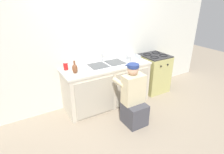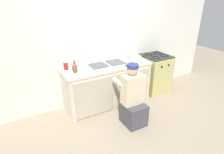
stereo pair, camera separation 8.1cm
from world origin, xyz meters
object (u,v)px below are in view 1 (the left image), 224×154
object	(u,v)px
soda_cup_red	(66,66)
vase_decorative	(75,68)
sink_double_basin	(107,64)
dish_rack_tray	(133,59)
plumber_person	(134,100)
water_glass	(86,70)
stove_range	(154,73)

from	to	relation	value
soda_cup_red	vase_decorative	world-z (taller)	vase_decorative
sink_double_basin	dish_rack_tray	world-z (taller)	sink_double_basin
sink_double_basin	plumber_person	size ratio (longest dim) A/B	0.72
water_glass	dish_rack_tray	distance (m)	1.14
vase_decorative	dish_rack_tray	bearing A→B (deg)	2.35
soda_cup_red	dish_rack_tray	distance (m)	1.41
vase_decorative	dish_rack_tray	distance (m)	1.31
stove_range	water_glass	size ratio (longest dim) A/B	8.94
water_glass	dish_rack_tray	bearing A→B (deg)	5.77
sink_double_basin	stove_range	bearing A→B (deg)	-0.10
plumber_person	water_glass	size ratio (longest dim) A/B	11.04
plumber_person	soda_cup_red	size ratio (longest dim) A/B	7.26
stove_range	soda_cup_red	bearing A→B (deg)	174.87
sink_double_basin	vase_decorative	xyz separation A→B (m)	(-0.68, -0.06, 0.07)
sink_double_basin	soda_cup_red	xyz separation A→B (m)	(-0.77, 0.18, 0.06)
soda_cup_red	vase_decorative	size ratio (longest dim) A/B	0.66
sink_double_basin	stove_range	world-z (taller)	sink_double_basin
plumber_person	soda_cup_red	distance (m)	1.38
water_glass	soda_cup_red	bearing A→B (deg)	131.08
sink_double_basin	soda_cup_red	distance (m)	0.79
plumber_person	water_glass	world-z (taller)	plumber_person
soda_cup_red	plumber_person	bearing A→B (deg)	-48.57
stove_range	vase_decorative	bearing A→B (deg)	-178.19
plumber_person	vase_decorative	size ratio (longest dim) A/B	4.80
plumber_person	water_glass	distance (m)	1.00
soda_cup_red	dish_rack_tray	world-z (taller)	soda_cup_red
sink_double_basin	stove_range	distance (m)	1.34
plumber_person	sink_double_basin	bearing A→B (deg)	96.57
dish_rack_tray	stove_range	bearing A→B (deg)	0.70
sink_double_basin	vase_decorative	size ratio (longest dim) A/B	3.48
plumber_person	vase_decorative	world-z (taller)	plumber_person
sink_double_basin	water_glass	bearing A→B (deg)	-166.02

